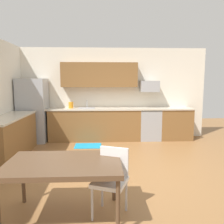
{
  "coord_description": "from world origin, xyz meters",
  "views": [
    {
      "loc": [
        -0.25,
        -4.2,
        1.7
      ],
      "look_at": [
        0.0,
        1.0,
        1.0
      ],
      "focal_mm": 36.08,
      "sensor_mm": 36.0,
      "label": 1
    }
  ],
  "objects_px": {
    "chair_near_table": "(112,176)",
    "kettle": "(71,105)",
    "dining_table": "(64,166)",
    "oven_range": "(149,124)",
    "microwave": "(149,86)",
    "refrigerator": "(33,111)"
  },
  "relations": [
    {
      "from": "dining_table",
      "to": "refrigerator",
      "type": "bearing_deg",
      "value": 111.37
    },
    {
      "from": "chair_near_table",
      "to": "dining_table",
      "type": "bearing_deg",
      "value": -172.94
    },
    {
      "from": "chair_near_table",
      "to": "kettle",
      "type": "distance_m",
      "value": 3.97
    },
    {
      "from": "refrigerator",
      "to": "microwave",
      "type": "relative_size",
      "value": 3.31
    },
    {
      "from": "refrigerator",
      "to": "microwave",
      "type": "bearing_deg",
      "value": 3.08
    },
    {
      "from": "dining_table",
      "to": "chair_near_table",
      "type": "distance_m",
      "value": 0.62
    },
    {
      "from": "oven_range",
      "to": "kettle",
      "type": "relative_size",
      "value": 4.55
    },
    {
      "from": "kettle",
      "to": "refrigerator",
      "type": "bearing_deg",
      "value": -172.93
    },
    {
      "from": "microwave",
      "to": "chair_near_table",
      "type": "bearing_deg",
      "value": -108.52
    },
    {
      "from": "chair_near_table",
      "to": "oven_range",
      "type": "bearing_deg",
      "value": 71.03
    },
    {
      "from": "oven_range",
      "to": "kettle",
      "type": "bearing_deg",
      "value": 178.75
    },
    {
      "from": "microwave",
      "to": "kettle",
      "type": "xyz_separation_m",
      "value": [
        -2.3,
        -0.05,
        -0.55
      ]
    },
    {
      "from": "refrigerator",
      "to": "kettle",
      "type": "distance_m",
      "value": 1.06
    },
    {
      "from": "refrigerator",
      "to": "oven_range",
      "type": "xyz_separation_m",
      "value": [
        3.35,
        0.08,
        -0.44
      ]
    },
    {
      "from": "microwave",
      "to": "dining_table",
      "type": "bearing_deg",
      "value": -115.6
    },
    {
      "from": "oven_range",
      "to": "chair_near_table",
      "type": "height_order",
      "value": "oven_range"
    },
    {
      "from": "dining_table",
      "to": "kettle",
      "type": "distance_m",
      "value": 3.92
    },
    {
      "from": "dining_table",
      "to": "kettle",
      "type": "bearing_deg",
      "value": 96.16
    },
    {
      "from": "microwave",
      "to": "kettle",
      "type": "height_order",
      "value": "microwave"
    },
    {
      "from": "refrigerator",
      "to": "chair_near_table",
      "type": "distance_m",
      "value": 4.23
    },
    {
      "from": "refrigerator",
      "to": "kettle",
      "type": "height_order",
      "value": "refrigerator"
    },
    {
      "from": "microwave",
      "to": "dining_table",
      "type": "xyz_separation_m",
      "value": [
        -1.88,
        -3.93,
        -0.9
      ]
    }
  ]
}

